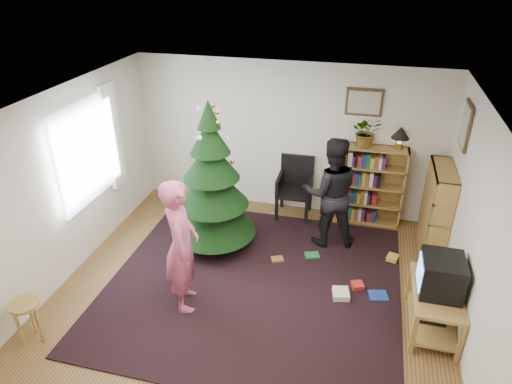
% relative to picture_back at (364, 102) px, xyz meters
% --- Properties ---
extents(floor, '(5.00, 5.00, 0.00)m').
position_rel_picture_back_xyz_m(floor, '(-1.15, -2.48, -1.95)').
color(floor, brown).
rests_on(floor, ground).
extents(ceiling, '(5.00, 5.00, 0.00)m').
position_rel_picture_back_xyz_m(ceiling, '(-1.15, -2.48, 0.55)').
color(ceiling, white).
rests_on(ceiling, wall_back).
extents(wall_back, '(5.00, 0.02, 2.50)m').
position_rel_picture_back_xyz_m(wall_back, '(-1.15, 0.02, -0.70)').
color(wall_back, silver).
rests_on(wall_back, floor).
extents(wall_left, '(0.02, 5.00, 2.50)m').
position_rel_picture_back_xyz_m(wall_left, '(-3.65, -2.48, -0.70)').
color(wall_left, silver).
rests_on(wall_left, floor).
extents(wall_right, '(0.02, 5.00, 2.50)m').
position_rel_picture_back_xyz_m(wall_right, '(1.35, -2.48, -0.70)').
color(wall_right, silver).
rests_on(wall_right, floor).
extents(rug, '(3.80, 3.60, 0.02)m').
position_rel_picture_back_xyz_m(rug, '(-1.15, -2.17, -1.94)').
color(rug, black).
rests_on(rug, floor).
extents(window_pane, '(0.04, 1.20, 1.40)m').
position_rel_picture_back_xyz_m(window_pane, '(-3.62, -1.88, -0.45)').
color(window_pane, silver).
rests_on(window_pane, wall_left).
extents(curtain, '(0.06, 0.35, 1.60)m').
position_rel_picture_back_xyz_m(curtain, '(-3.58, -1.18, -0.45)').
color(curtain, white).
rests_on(curtain, wall_left).
extents(picture_back, '(0.55, 0.03, 0.42)m').
position_rel_picture_back_xyz_m(picture_back, '(0.00, 0.00, 0.00)').
color(picture_back, '#4C3319').
rests_on(picture_back, wall_back).
extents(picture_right, '(0.03, 0.50, 0.60)m').
position_rel_picture_back_xyz_m(picture_right, '(1.33, -0.73, 0.00)').
color(picture_right, '#4C3319').
rests_on(picture_right, wall_right).
extents(christmas_tree, '(1.25, 1.25, 2.26)m').
position_rel_picture_back_xyz_m(christmas_tree, '(-1.96, -1.41, -1.01)').
color(christmas_tree, '#3F2816').
rests_on(christmas_tree, rug).
extents(bookshelf_back, '(0.95, 0.30, 1.30)m').
position_rel_picture_back_xyz_m(bookshelf_back, '(0.28, -0.14, -1.29)').
color(bookshelf_back, '#A3803A').
rests_on(bookshelf_back, floor).
extents(bookshelf_right, '(0.30, 0.95, 1.30)m').
position_rel_picture_back_xyz_m(bookshelf_right, '(1.19, -0.70, -1.29)').
color(bookshelf_right, '#A3803A').
rests_on(bookshelf_right, floor).
extents(tv_stand, '(0.54, 0.98, 0.55)m').
position_rel_picture_back_xyz_m(tv_stand, '(1.07, -2.43, -1.62)').
color(tv_stand, '#A3803A').
rests_on(tv_stand, floor).
extents(crt_tv, '(0.46, 0.50, 0.43)m').
position_rel_picture_back_xyz_m(crt_tv, '(1.07, -2.43, -1.18)').
color(crt_tv, black).
rests_on(crt_tv, tv_stand).
extents(armchair, '(0.56, 0.56, 1.00)m').
position_rel_picture_back_xyz_m(armchair, '(-0.95, -0.17, -1.41)').
color(armchair, black).
rests_on(armchair, rug).
extents(stool, '(0.33, 0.33, 0.55)m').
position_rel_picture_back_xyz_m(stool, '(-3.35, -3.75, -1.53)').
color(stool, '#A3803A').
rests_on(stool, floor).
extents(person_standing, '(0.61, 0.74, 1.73)m').
position_rel_picture_back_xyz_m(person_standing, '(-1.89, -2.74, -1.08)').
color(person_standing, '#B04666').
rests_on(person_standing, rug).
extents(person_by_chair, '(0.96, 0.82, 1.70)m').
position_rel_picture_back_xyz_m(person_by_chair, '(-0.32, -0.93, -1.10)').
color(person_by_chair, black).
rests_on(person_by_chair, rug).
extents(potted_plant, '(0.50, 0.46, 0.48)m').
position_rel_picture_back_xyz_m(potted_plant, '(0.08, -0.14, -0.41)').
color(potted_plant, gray).
rests_on(potted_plant, bookshelf_back).
extents(table_lamp, '(0.27, 0.27, 0.36)m').
position_rel_picture_back_xyz_m(table_lamp, '(0.58, -0.14, -0.41)').
color(table_lamp, '#A57F33').
rests_on(table_lamp, bookshelf_back).
extents(floor_clutter, '(1.80, 1.18, 0.08)m').
position_rel_picture_back_xyz_m(floor_clutter, '(-0.02, -1.72, -1.91)').
color(floor_clutter, '#A51E19').
rests_on(floor_clutter, rug).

